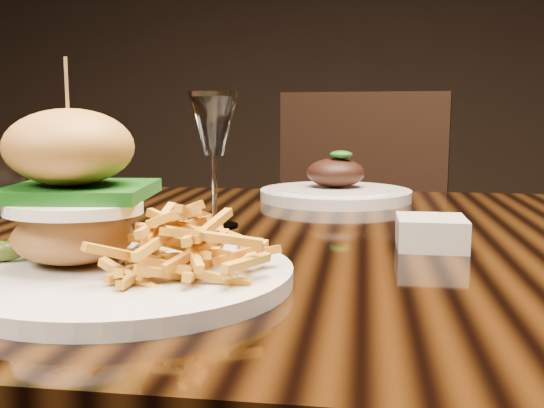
# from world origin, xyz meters

# --- Properties ---
(dining_table) EXTENTS (1.60, 0.90, 0.75)m
(dining_table) POSITION_xyz_m (0.00, 0.00, 0.67)
(dining_table) COLOR black
(dining_table) RESTS_ON ground
(burger_plate) EXTENTS (0.30, 0.30, 0.20)m
(burger_plate) POSITION_xyz_m (-0.18, -0.24, 0.80)
(burger_plate) COLOR silver
(burger_plate) RESTS_ON dining_table
(ramekin) EXTENTS (0.08, 0.08, 0.03)m
(ramekin) POSITION_xyz_m (0.11, -0.05, 0.77)
(ramekin) COLOR silver
(ramekin) RESTS_ON dining_table
(wine_glass) EXTENTS (0.06, 0.06, 0.18)m
(wine_glass) POSITION_xyz_m (-0.16, 0.04, 0.88)
(wine_glass) COLOR white
(wine_glass) RESTS_ON dining_table
(water_tumbler) EXTENTS (0.07, 0.07, 0.09)m
(water_tumbler) POSITION_xyz_m (-0.46, 0.10, 0.80)
(water_tumbler) COLOR white
(water_tumbler) RESTS_ON dining_table
(far_dish) EXTENTS (0.26, 0.26, 0.09)m
(far_dish) POSITION_xyz_m (-0.01, 0.32, 0.77)
(far_dish) COLOR silver
(far_dish) RESTS_ON dining_table
(chair_far) EXTENTS (0.53, 0.54, 0.95)m
(chair_far) POSITION_xyz_m (0.01, 0.89, 0.54)
(chair_far) COLOR black
(chair_far) RESTS_ON ground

